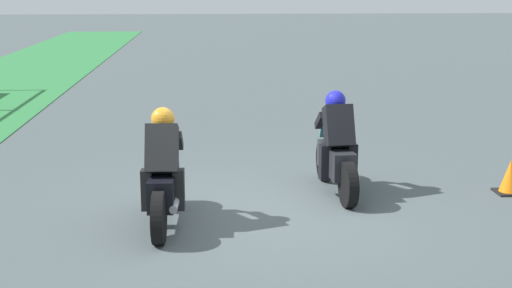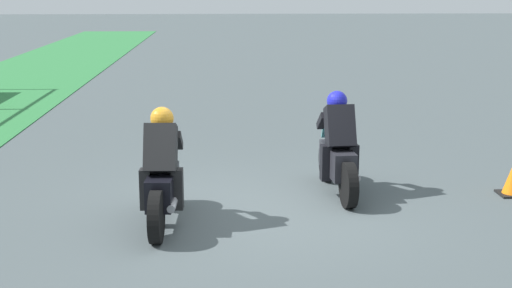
{
  "view_description": "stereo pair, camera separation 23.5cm",
  "coord_description": "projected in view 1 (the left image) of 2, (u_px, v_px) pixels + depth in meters",
  "views": [
    {
      "loc": [
        -9.4,
        0.68,
        3.07
      ],
      "look_at": [
        0.2,
        0.04,
        0.9
      ],
      "focal_mm": 50.96,
      "sensor_mm": 36.0,
      "label": 1
    },
    {
      "loc": [
        -9.41,
        0.45,
        3.07
      ],
      "look_at": [
        0.2,
        0.04,
        0.9
      ],
      "focal_mm": 50.96,
      "sensor_mm": 36.0,
      "label": 2
    }
  ],
  "objects": [
    {
      "name": "ground_plane",
      "position": [
        260.0,
        212.0,
        9.86
      ],
      "size": [
        120.0,
        120.0,
        0.0
      ],
      "primitive_type": "plane",
      "color": "#485255"
    },
    {
      "name": "rider_lane_a",
      "position": [
        336.0,
        152.0,
        10.61
      ],
      "size": [
        2.04,
        0.55,
        1.51
      ],
      "rotation": [
        0.0,
        0.0,
        0.07
      ],
      "color": "black",
      "rests_on": "ground_plane"
    },
    {
      "name": "rider_lane_b",
      "position": [
        164.0,
        178.0,
        9.22
      ],
      "size": [
        2.04,
        0.55,
        1.51
      ],
      "rotation": [
        0.0,
        0.0,
        -0.04
      ],
      "color": "black",
      "rests_on": "ground_plane"
    },
    {
      "name": "traffic_cone",
      "position": [
        510.0,
        178.0,
        10.67
      ],
      "size": [
        0.4,
        0.4,
        0.51
      ],
      "color": "black",
      "rests_on": "ground_plane"
    }
  ]
}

